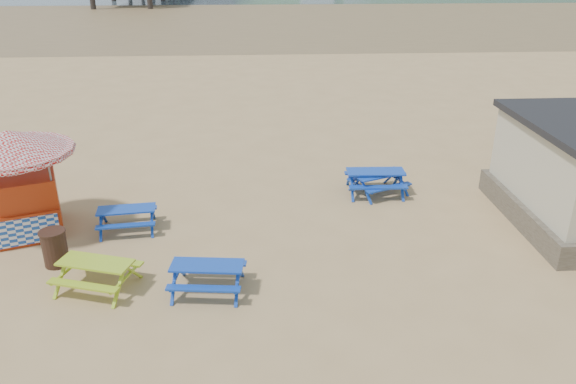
{
  "coord_description": "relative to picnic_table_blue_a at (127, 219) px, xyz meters",
  "views": [
    {
      "loc": [
        -0.84,
        -13.62,
        7.66
      ],
      "look_at": [
        0.08,
        1.5,
        1.0
      ],
      "focal_mm": 35.0,
      "sensor_mm": 36.0,
      "label": 1
    }
  ],
  "objects": [
    {
      "name": "picnic_table_blue_a",
      "position": [
        0.0,
        0.0,
        0.0
      ],
      "size": [
        1.78,
        1.49,
        0.69
      ],
      "rotation": [
        0.0,
        0.0,
        0.11
      ],
      "color": "#022FA7",
      "rests_on": "ground"
    },
    {
      "name": "picnic_table_blue_b",
      "position": [
        7.76,
        2.22,
        0.05
      ],
      "size": [
        1.96,
        1.6,
        0.8
      ],
      "rotation": [
        0.0,
        0.0,
        -0.03
      ],
      "color": "#022FA7",
      "rests_on": "ground"
    },
    {
      "name": "litter_bin",
      "position": [
        -1.47,
        -1.88,
        0.16
      ],
      "size": [
        0.67,
        0.67,
        0.99
      ],
      "color": "#392018",
      "rests_on": "ground"
    },
    {
      "name": "picnic_table_yellow",
      "position": [
        -0.11,
        -3.07,
        0.03
      ],
      "size": [
        2.13,
        1.9,
        0.75
      ],
      "rotation": [
        0.0,
        0.0,
        -0.3
      ],
      "color": "#A3C616",
      "rests_on": "ground"
    },
    {
      "name": "picnic_table_blue_c",
      "position": [
        7.89,
        2.19,
        0.01
      ],
      "size": [
        2.1,
        1.93,
        0.71
      ],
      "rotation": [
        0.0,
        0.0,
        0.41
      ],
      "color": "#022FA7",
      "rests_on": "ground"
    },
    {
      "name": "ground",
      "position": [
        4.63,
        -1.3,
        -0.35
      ],
      "size": [
        400.0,
        400.0,
        0.0
      ],
      "primitive_type": "plane",
      "color": "tan",
      "rests_on": "ground"
    },
    {
      "name": "ice_cream_kiosk",
      "position": [
        -2.95,
        0.06,
        1.6
      ],
      "size": [
        4.42,
        4.42,
        3.09
      ],
      "rotation": [
        0.0,
        0.0,
        0.35
      ],
      "color": "#A52C0E",
      "rests_on": "ground"
    },
    {
      "name": "wet_sand",
      "position": [
        4.63,
        53.7,
        -0.34
      ],
      "size": [
        400.0,
        400.0,
        0.0
      ],
      "primitive_type": "plane",
      "color": "olive",
      "rests_on": "ground"
    },
    {
      "name": "picnic_table_blue_d",
      "position": [
        2.57,
        -3.33,
        0.02
      ],
      "size": [
        1.87,
        1.57,
        0.72
      ],
      "rotation": [
        0.0,
        0.0,
        -0.11
      ],
      "color": "#022FA7",
      "rests_on": "ground"
    }
  ]
}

